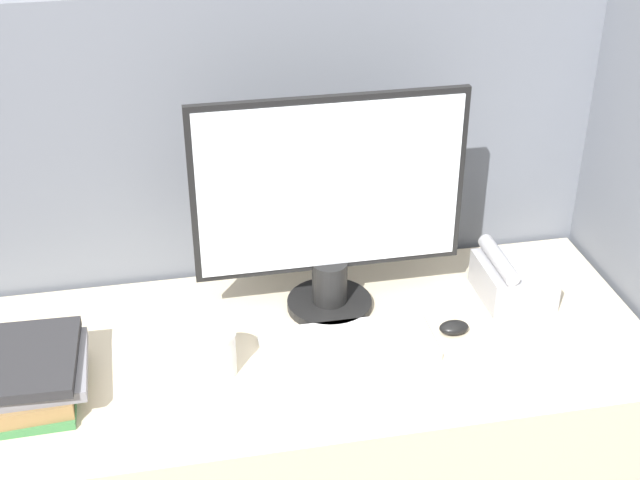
% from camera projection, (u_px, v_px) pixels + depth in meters
% --- Properties ---
extents(cubicle_panel_rear, '(1.96, 0.04, 1.44)m').
position_uv_depth(cubicle_panel_rear, '(279.00, 267.00, 2.30)').
color(cubicle_panel_rear, slate).
rests_on(cubicle_panel_rear, ground_plane).
extents(cubicle_panel_right, '(0.04, 0.71, 1.44)m').
position_uv_depth(cubicle_panel_right, '(633.00, 304.00, 2.16)').
color(cubicle_panel_right, slate).
rests_on(cubicle_panel_right, ground_plane).
extents(desk, '(1.56, 0.65, 0.74)m').
position_uv_depth(desk, '(306.00, 466.00, 2.17)').
color(desk, beige).
rests_on(desk, ground_plane).
extents(monitor, '(0.61, 0.20, 0.53)m').
position_uv_depth(monitor, '(330.00, 209.00, 1.98)').
color(monitor, black).
rests_on(monitor, desk).
extents(keyboard, '(0.38, 0.17, 0.02)m').
position_uv_depth(keyboard, '(348.00, 345.00, 1.96)').
color(keyboard, silver).
rests_on(keyboard, desk).
extents(mouse, '(0.07, 0.05, 0.03)m').
position_uv_depth(mouse, '(454.00, 327.00, 2.01)').
color(mouse, black).
rests_on(mouse, desk).
extents(coffee_cup, '(0.09, 0.09, 0.11)m').
position_uv_depth(coffee_cup, '(215.00, 352.00, 1.87)').
color(coffee_cup, white).
rests_on(coffee_cup, desk).
extents(book_stack, '(0.25, 0.26, 0.10)m').
position_uv_depth(book_stack, '(26.00, 376.00, 1.80)').
color(book_stack, '#38723F').
rests_on(book_stack, desk).
extents(desk_telephone, '(0.16, 0.18, 0.12)m').
position_uv_depth(desk_telephone, '(512.00, 278.00, 2.13)').
color(desk_telephone, '#99999E').
rests_on(desk_telephone, desk).
extents(paper_pile, '(0.20, 0.25, 0.01)m').
position_uv_depth(paper_pile, '(577.00, 361.00, 1.92)').
color(paper_pile, white).
rests_on(paper_pile, desk).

